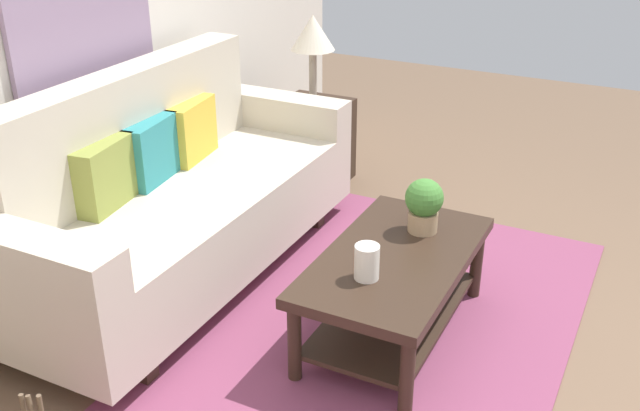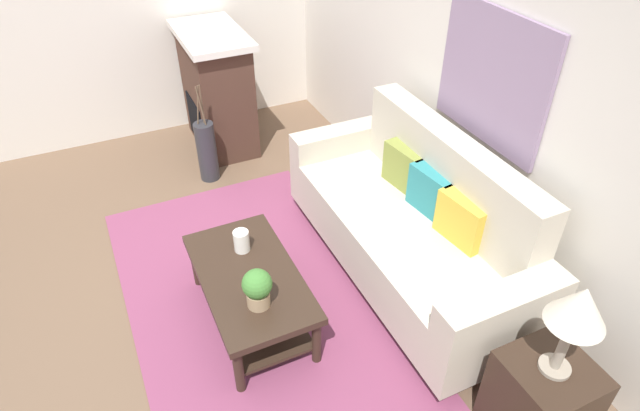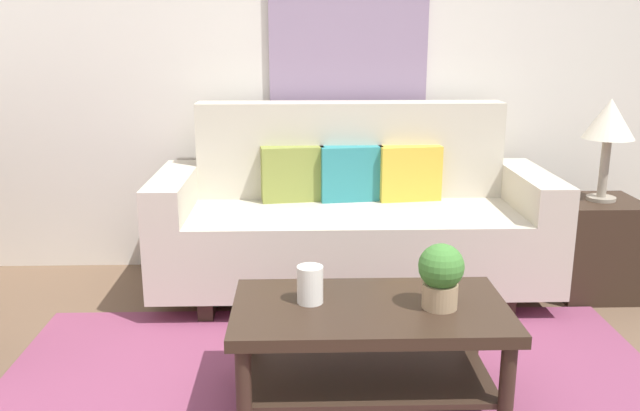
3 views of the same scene
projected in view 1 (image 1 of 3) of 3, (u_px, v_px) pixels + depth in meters
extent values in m
plane|color=brown|center=(473.00, 378.00, 3.17)|extent=(9.63, 9.63, 0.00)
cube|color=silver|center=(47.00, 15.00, 3.47)|extent=(5.63, 0.10, 2.70)
cube|color=#843D5B|center=(367.00, 345.00, 3.37)|extent=(2.92, 1.69, 0.01)
cube|color=beige|center=(188.00, 222.00, 3.80)|extent=(1.80, 0.84, 0.40)
cube|color=beige|center=(129.00, 125.00, 3.72)|extent=(1.80, 0.20, 0.56)
cube|color=beige|center=(39.00, 301.00, 2.95)|extent=(0.20, 0.84, 0.60)
cube|color=beige|center=(283.00, 142.00, 4.56)|extent=(0.20, 0.84, 0.60)
cube|color=#332319|center=(86.00, 347.00, 3.27)|extent=(0.08, 0.74, 0.12)
cube|color=#332319|center=(268.00, 207.00, 4.56)|extent=(0.08, 0.74, 0.12)
cube|color=olive|center=(106.00, 175.00, 3.45)|extent=(0.37, 0.17, 0.32)
cube|color=teal|center=(152.00, 151.00, 3.72)|extent=(0.37, 0.16, 0.32)
cube|color=gold|center=(192.00, 130.00, 4.00)|extent=(0.37, 0.17, 0.32)
cube|color=#332319|center=(395.00, 259.00, 3.28)|extent=(1.10, 0.60, 0.05)
cube|color=#332319|center=(393.00, 313.00, 3.41)|extent=(0.98, 0.50, 0.02)
cylinder|color=#332319|center=(407.00, 377.00, 2.88)|extent=(0.06, 0.06, 0.38)
cylinder|color=#332319|center=(476.00, 264.00, 3.67)|extent=(0.06, 0.06, 0.38)
cylinder|color=#332319|center=(295.00, 343.00, 3.08)|extent=(0.06, 0.06, 0.38)
cylinder|color=#332319|center=(383.00, 243.00, 3.87)|extent=(0.06, 0.06, 0.38)
cylinder|color=white|center=(367.00, 262.00, 3.06)|extent=(0.11, 0.11, 0.15)
cylinder|color=tan|center=(423.00, 221.00, 3.46)|extent=(0.14, 0.14, 0.10)
sphere|color=#417D33|center=(424.00, 198.00, 3.40)|extent=(0.18, 0.18, 0.18)
cube|color=#332319|center=(313.00, 143.00, 4.94)|extent=(0.44, 0.44, 0.56)
cylinder|color=gray|center=(313.00, 101.00, 4.82)|extent=(0.16, 0.16, 0.02)
cylinder|color=gray|center=(313.00, 77.00, 4.74)|extent=(0.05, 0.05, 0.35)
cone|color=beige|center=(313.00, 32.00, 4.62)|extent=(0.28, 0.28, 0.22)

